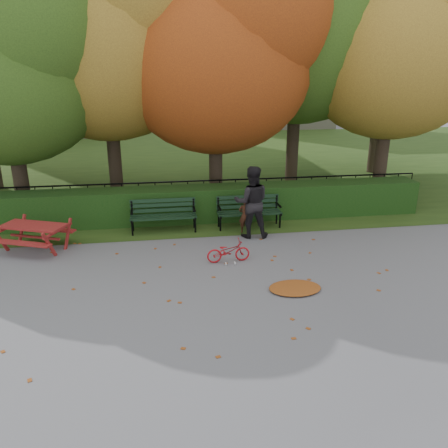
{
  "coord_description": "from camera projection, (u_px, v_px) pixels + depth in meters",
  "views": [
    {
      "loc": [
        -1.38,
        -7.86,
        4.17
      ],
      "look_at": [
        0.0,
        1.16,
        1.0
      ],
      "focal_mm": 35.0,
      "sensor_mm": 36.0,
      "label": 1
    }
  ],
  "objects": [
    {
      "name": "tree_c",
      "position": [
        227.0,
        49.0,
        13.01
      ],
      "size": [
        6.3,
        6.0,
        8.0
      ],
      "color": "#2D2118",
      "rests_on": "ground"
    },
    {
      "name": "adult",
      "position": [
        251.0,
        202.0,
        11.44
      ],
      "size": [
        1.01,
        0.84,
        1.92
      ],
      "primitive_type": "imported",
      "rotation": [
        0.0,
        0.0,
        3.02
      ],
      "color": "black",
      "rests_on": "ground"
    },
    {
      "name": "hedge",
      "position": [
        207.0,
        203.0,
        12.94
      ],
      "size": [
        13.0,
        0.9,
        1.0
      ],
      "primitive_type": "cube",
      "color": "black",
      "rests_on": "ground"
    },
    {
      "name": "tree_g",
      "position": [
        397.0,
        41.0,
        17.45
      ],
      "size": [
        6.3,
        6.0,
        8.55
      ],
      "color": "#2D2118",
      "rests_on": "ground"
    },
    {
      "name": "leaf_scatter",
      "position": [
        230.0,
        282.0,
        9.19
      ],
      "size": [
        9.0,
        5.7,
        0.01
      ],
      "primitive_type": null,
      "color": "brown",
      "rests_on": "ground"
    },
    {
      "name": "grass_strip",
      "position": [
        185.0,
        160.0,
        21.98
      ],
      "size": [
        90.0,
        90.0,
        0.0
      ],
      "primitive_type": "plane",
      "color": "#253E14",
      "rests_on": "ground"
    },
    {
      "name": "leaf_pile",
      "position": [
        295.0,
        288.0,
        8.86
      ],
      "size": [
        1.16,
        0.88,
        0.07
      ],
      "primitive_type": "ellipsoid",
      "rotation": [
        0.0,
        0.0,
        -0.14
      ],
      "color": "brown",
      "rests_on": "ground"
    },
    {
      "name": "tree_a",
      "position": [
        11.0,
        59.0,
        11.89
      ],
      "size": [
        5.88,
        5.6,
        7.48
      ],
      "color": "#2D2118",
      "rests_on": "ground"
    },
    {
      "name": "bicycle",
      "position": [
        228.0,
        251.0,
        10.09
      ],
      "size": [
        1.02,
        0.4,
        0.53
      ],
      "primitive_type": "imported",
      "rotation": [
        0.0,
        0.0,
        1.63
      ],
      "color": "#B41017",
      "rests_on": "ground"
    },
    {
      "name": "ground",
      "position": [
        232.0,
        289.0,
        8.91
      ],
      "size": [
        90.0,
        90.0,
        0.0
      ],
      "primitive_type": "plane",
      "color": "slate",
      "rests_on": "ground"
    },
    {
      "name": "tree_b",
      "position": [
        115.0,
        29.0,
        13.08
      ],
      "size": [
        6.72,
        6.4,
        8.79
      ],
      "color": "#2D2118",
      "rests_on": "ground"
    },
    {
      "name": "tree_d",
      "position": [
        313.0,
        14.0,
        14.25
      ],
      "size": [
        7.14,
        6.8,
        9.58
      ],
      "color": "#2D2118",
      "rests_on": "ground"
    },
    {
      "name": "building_right",
      "position": [
        273.0,
        48.0,
        34.23
      ],
      "size": [
        9.0,
        6.0,
        12.0
      ],
      "primitive_type": "cube",
      "color": "#ABA289",
      "rests_on": "ground"
    },
    {
      "name": "picnic_table",
      "position": [
        34.0,
        230.0,
        10.69
      ],
      "size": [
        1.89,
        1.73,
        0.75
      ],
      "rotation": [
        0.0,
        0.0,
        -0.39
      ],
      "color": "maroon",
      "rests_on": "ground"
    },
    {
      "name": "iron_fence",
      "position": [
        204.0,
        195.0,
        13.68
      ],
      "size": [
        14.0,
        0.04,
        1.02
      ],
      "color": "black",
      "rests_on": "ground"
    },
    {
      "name": "bench_left",
      "position": [
        163.0,
        213.0,
        12.01
      ],
      "size": [
        1.8,
        0.57,
        0.88
      ],
      "color": "black",
      "rests_on": "ground"
    },
    {
      "name": "bench_right",
      "position": [
        249.0,
        209.0,
        12.35
      ],
      "size": [
        1.8,
        0.57,
        0.88
      ],
      "color": "black",
      "rests_on": "ground"
    },
    {
      "name": "tree_e",
      "position": [
        409.0,
        42.0,
        13.56
      ],
      "size": [
        6.09,
        5.8,
        8.16
      ],
      "color": "#2D2118",
      "rests_on": "ground"
    },
    {
      "name": "building_left",
      "position": [
        37.0,
        21.0,
        29.43
      ],
      "size": [
        10.0,
        7.0,
        15.0
      ],
      "primitive_type": "cube",
      "color": "#ABA289",
      "rests_on": "ground"
    },
    {
      "name": "child",
      "position": [
        245.0,
        216.0,
        11.86
      ],
      "size": [
        0.41,
        0.33,
        0.98
      ],
      "primitive_type": "imported",
      "rotation": [
        0.0,
        0.0,
        2.83
      ],
      "color": "#3E1F14",
      "rests_on": "ground"
    }
  ]
}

